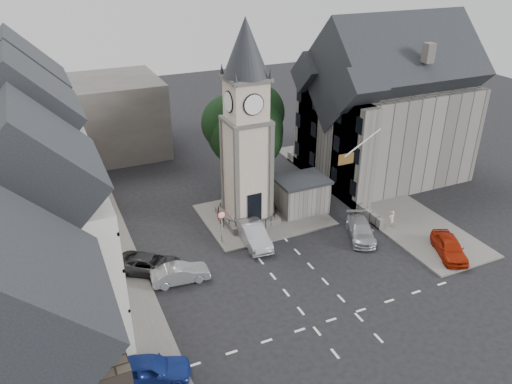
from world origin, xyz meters
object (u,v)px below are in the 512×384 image
stone_shelter (301,195)px  car_west_blue (148,369)px  pedestrian (391,219)px  car_east_red (449,247)px  clock_tower (246,127)px

stone_shelter → car_west_blue: (-16.30, -13.03, -0.80)m
car_west_blue → pedestrian: size_ratio=2.85×
car_east_red → pedestrian: 5.19m
pedestrian → stone_shelter: bearing=-49.1°
clock_tower → pedestrian: size_ratio=10.51×
clock_tower → pedestrian: 13.85m
car_east_red → pedestrian: pedestrian is taller
stone_shelter → pedestrian: 7.68m
stone_shelter → car_west_blue: 20.88m
car_west_blue → stone_shelter: bearing=-34.3°
clock_tower → car_west_blue: 19.22m
stone_shelter → pedestrian: (5.30, -5.50, -0.78)m
stone_shelter → car_west_blue: size_ratio=0.98×
clock_tower → stone_shelter: size_ratio=3.78×
stone_shelter → pedestrian: size_ratio=2.78×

